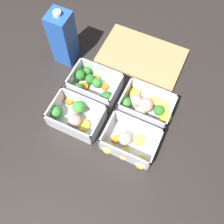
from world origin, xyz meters
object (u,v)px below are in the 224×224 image
at_px(container_near_left, 79,115).
at_px(container_far_right, 145,106).
at_px(container_near_right, 129,142).
at_px(juice_carton, 63,38).
at_px(container_far_left, 93,85).

distance_m(container_near_left, container_far_right, 0.20).
bearing_deg(container_near_right, juice_carton, 147.63).
relative_size(container_near_left, container_far_right, 0.99).
xyz_separation_m(container_near_left, container_far_right, (0.17, 0.11, -0.00)).
bearing_deg(container_far_left, container_near_left, -85.29).
distance_m(container_near_left, container_near_right, 0.17).
bearing_deg(container_far_left, juice_carton, 151.11).
bearing_deg(container_far_right, container_far_left, -179.70).
height_order(container_near_left, container_near_right, same).
distance_m(container_far_left, container_far_right, 0.18).
height_order(container_far_left, juice_carton, juice_carton).
bearing_deg(container_far_left, container_far_right, 0.30).
xyz_separation_m(container_far_left, juice_carton, (-0.14, 0.08, 0.07)).
height_order(container_far_right, juice_carton, juice_carton).
relative_size(container_near_right, juice_carton, 0.75).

